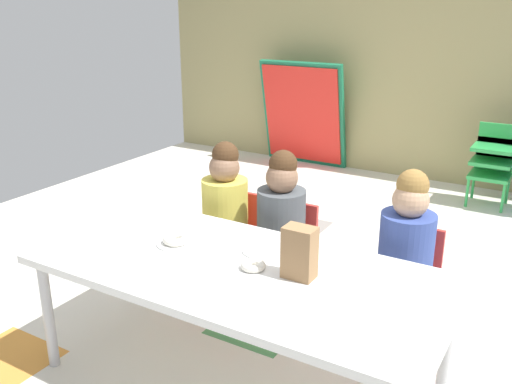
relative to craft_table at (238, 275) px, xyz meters
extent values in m
cube|color=silver|center=(-0.16, 0.88, -0.54)|extent=(5.75, 5.34, 0.02)
cube|color=silver|center=(-1.51, 2.68, -0.53)|extent=(0.43, 0.43, 0.00)
cube|color=gray|center=(-0.61, 1.78, -0.53)|extent=(0.43, 0.43, 0.00)
cube|color=silver|center=(-1.96, 1.78, -0.53)|extent=(0.43, 0.43, 0.00)
cube|color=orange|center=(-1.06, -0.47, -0.53)|extent=(0.43, 0.43, 0.00)
cube|color=#478C51|center=(-0.16, 0.43, -0.53)|extent=(0.43, 0.43, 0.00)
cube|color=tan|center=(-0.16, 3.55, 0.68)|extent=(5.75, 0.10, 2.44)
cube|color=white|center=(0.00, 0.00, 0.03)|extent=(1.80, 0.84, 0.04)
cylinder|color=#B2B2B7|center=(-0.82, -0.36, -0.26)|extent=(0.05, 0.05, 0.54)
cylinder|color=#B2B2B7|center=(-0.82, 0.36, -0.26)|extent=(0.05, 0.05, 0.54)
cylinder|color=#B2B2B7|center=(0.82, 0.36, -0.26)|extent=(0.05, 0.05, 0.54)
cube|color=red|center=(-0.50, 0.64, -0.23)|extent=(0.32, 0.30, 0.03)
cube|color=red|center=(-0.50, 0.79, -0.08)|extent=(0.29, 0.02, 0.30)
cylinder|color=#D8C64C|center=(-0.50, 0.64, -0.01)|extent=(0.32, 0.32, 0.38)
sphere|color=#8C664C|center=(-0.50, 0.64, 0.25)|extent=(0.17, 0.17, 0.17)
sphere|color=#472D19|center=(-0.50, 0.65, 0.32)|extent=(0.15, 0.15, 0.15)
cylinder|color=red|center=(-0.64, 0.51, -0.38)|extent=(0.02, 0.02, 0.28)
cylinder|color=red|center=(-0.36, 0.51, -0.38)|extent=(0.02, 0.02, 0.28)
cylinder|color=red|center=(-0.64, 0.77, -0.38)|extent=(0.02, 0.02, 0.28)
cylinder|color=red|center=(-0.36, 0.77, -0.38)|extent=(0.02, 0.02, 0.28)
cube|color=red|center=(-0.14, 0.64, -0.23)|extent=(0.32, 0.30, 0.03)
cube|color=red|center=(-0.14, 0.79, -0.08)|extent=(0.29, 0.02, 0.30)
cylinder|color=#4C5156|center=(-0.14, 0.64, -0.01)|extent=(0.30, 0.30, 0.38)
sphere|color=#8C664C|center=(-0.14, 0.64, 0.25)|extent=(0.17, 0.17, 0.17)
sphere|color=#472D19|center=(-0.14, 0.65, 0.32)|extent=(0.15, 0.15, 0.15)
cylinder|color=red|center=(-0.28, 0.51, -0.38)|extent=(0.02, 0.02, 0.28)
cylinder|color=red|center=(0.00, 0.51, -0.38)|extent=(0.02, 0.02, 0.28)
cylinder|color=red|center=(-0.28, 0.77, -0.38)|extent=(0.02, 0.02, 0.28)
cylinder|color=red|center=(0.00, 0.77, -0.38)|extent=(0.02, 0.02, 0.28)
cube|color=red|center=(0.54, 0.64, -0.23)|extent=(0.32, 0.30, 0.03)
cube|color=red|center=(0.54, 0.79, -0.08)|extent=(0.29, 0.02, 0.30)
cylinder|color=#384C99|center=(0.54, 0.64, -0.01)|extent=(0.29, 0.29, 0.38)
sphere|color=tan|center=(0.54, 0.64, 0.25)|extent=(0.17, 0.17, 0.17)
sphere|color=olive|center=(0.54, 0.65, 0.32)|extent=(0.15, 0.15, 0.15)
cylinder|color=red|center=(0.40, 0.51, -0.38)|extent=(0.02, 0.02, 0.28)
cylinder|color=red|center=(0.68, 0.51, -0.38)|extent=(0.02, 0.02, 0.28)
cylinder|color=red|center=(0.40, 0.77, -0.38)|extent=(0.02, 0.02, 0.28)
cylinder|color=red|center=(0.68, 0.77, -0.38)|extent=(0.02, 0.02, 0.28)
cube|color=green|center=(0.56, 3.04, -0.27)|extent=(0.32, 0.30, 0.03)
cube|color=green|center=(0.56, 3.18, -0.18)|extent=(0.30, 0.02, 0.18)
cube|color=green|center=(0.56, 3.04, -0.15)|extent=(0.32, 0.30, 0.03)
cube|color=green|center=(0.56, 3.18, -0.06)|extent=(0.30, 0.02, 0.18)
cube|color=green|center=(0.56, 3.04, -0.03)|extent=(0.32, 0.30, 0.03)
cube|color=green|center=(0.56, 3.18, 0.06)|extent=(0.30, 0.02, 0.18)
cylinder|color=green|center=(0.42, 2.91, -0.40)|extent=(0.02, 0.02, 0.26)
cylinder|color=green|center=(0.70, 2.91, -0.40)|extent=(0.02, 0.02, 0.26)
cylinder|color=green|center=(0.42, 3.17, -0.40)|extent=(0.02, 0.02, 0.26)
cylinder|color=green|center=(0.70, 3.17, -0.40)|extent=(0.02, 0.02, 0.26)
cube|color=#19724C|center=(-1.34, 3.36, 0.00)|extent=(0.90, 0.28, 1.09)
cube|color=red|center=(-1.34, 3.33, 0.00)|extent=(0.83, 0.23, 0.99)
cube|color=#9E754C|center=(0.27, 0.04, 0.15)|extent=(0.13, 0.09, 0.22)
cylinder|color=white|center=(-0.37, 0.04, 0.05)|extent=(0.18, 0.18, 0.01)
cylinder|color=white|center=(0.02, 0.18, 0.05)|extent=(0.18, 0.18, 0.01)
torus|color=white|center=(-0.37, 0.04, 0.07)|extent=(0.12, 0.12, 0.04)
torus|color=white|center=(0.07, 0.01, 0.06)|extent=(0.11, 0.11, 0.03)
camera|label=1|loc=(1.17, -1.82, 1.12)|focal=39.27mm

